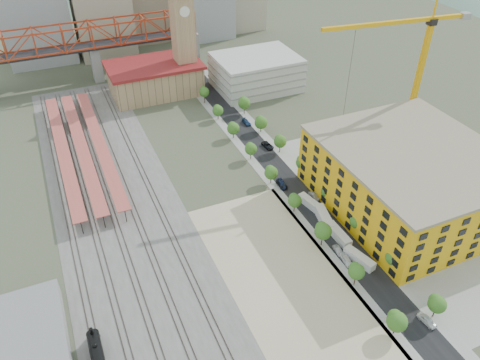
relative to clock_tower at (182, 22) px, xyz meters
name	(u,v)px	position (x,y,z in m)	size (l,w,h in m)	color
ground	(247,201)	(-8.00, -79.99, -28.70)	(400.00, 400.00, 0.00)	#474C38
ballast_strip	(114,198)	(-44.00, -62.49, -28.67)	(36.00, 165.00, 0.06)	#605E59
dirt_lot	(285,278)	(-12.00, -111.49, -28.67)	(28.00, 67.00, 0.06)	tan
street_asphalt	(272,163)	(8.00, -64.99, -28.67)	(12.00, 170.00, 0.06)	black
sidewalk_west	(257,167)	(2.50, -64.99, -28.68)	(3.00, 170.00, 0.04)	gray
sidewalk_east	(286,159)	(13.50, -64.99, -28.68)	(3.00, 170.00, 0.04)	gray
construction_pad	(411,201)	(37.00, -99.99, -28.67)	(50.00, 90.00, 0.06)	gray
rail_tracks	(108,199)	(-45.80, -62.49, -28.55)	(26.56, 160.00, 0.18)	#382B23
platform_canopies	(81,145)	(-49.00, -34.99, -24.70)	(16.00, 80.00, 4.12)	#C74F4C
station_hall	(155,78)	(-13.00, 2.01, -22.03)	(38.00, 24.00, 13.10)	tan
clock_tower	(182,22)	(0.00, 0.00, 0.00)	(12.00, 12.00, 52.00)	tan
parking_garage	(256,72)	(28.00, -9.99, -21.70)	(34.00, 26.00, 14.00)	silver
truss_bridge	(91,38)	(-33.00, 25.01, -9.83)	(94.00, 9.60, 25.60)	gray
construction_building	(410,178)	(34.00, -99.99, -19.29)	(44.60, 50.60, 18.80)	#F3AA14
warehouse	(12,358)	(-74.00, -109.99, -26.20)	(22.00, 32.00, 5.00)	gray
street_trees	(286,179)	(8.00, -74.99, -28.70)	(15.40, 124.40, 8.00)	#34651E
distant_hills	(168,83)	(37.28, 180.01, -108.23)	(647.00, 264.00, 227.00)	#4C6B59
tower_crane	(414,59)	(51.79, -73.17, 3.34)	(48.44, 7.87, 51.92)	#FBAF10
site_trailer_a	(359,259)	(8.00, -114.18, -27.49)	(2.32, 8.82, 2.42)	silver
site_trailer_b	(338,235)	(8.00, -104.60, -27.43)	(2.43, 9.24, 2.53)	silver
site_trailer_c	(324,218)	(8.00, -97.33, -27.32)	(2.65, 10.08, 2.76)	silver
site_trailer_d	(310,203)	(8.00, -89.81, -27.52)	(2.27, 8.63, 2.36)	silver
car_0	(346,260)	(5.00, -112.99, -27.91)	(1.85, 4.61, 1.57)	silver
car_1	(338,251)	(5.00, -109.13, -28.04)	(1.39, 3.99, 1.31)	gray
car_2	(282,185)	(5.00, -77.79, -28.01)	(2.29, 4.97, 1.38)	black
car_3	(282,184)	(5.00, -77.81, -27.98)	(2.00, 4.91, 1.42)	#1B274F
car_4	(427,320)	(11.00, -135.76, -27.90)	(1.89, 4.70, 1.60)	silver
car_5	(314,196)	(11.00, -86.93, -27.99)	(1.50, 4.31, 1.42)	gray
car_6	(268,146)	(11.00, -55.72, -27.95)	(2.47, 5.35, 1.49)	black
car_7	(246,122)	(11.00, -37.61, -27.97)	(2.03, 5.00, 1.45)	navy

